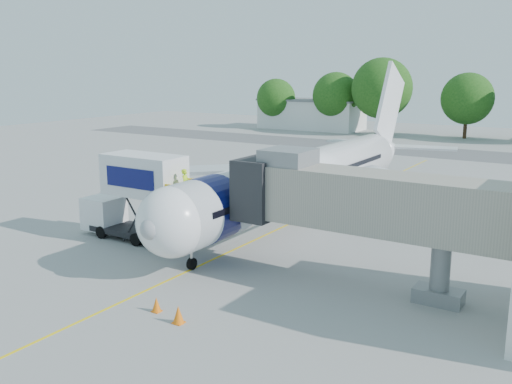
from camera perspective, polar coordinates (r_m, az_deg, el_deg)
The scene contains 14 objects.
ground at distance 38.80m, azimuth 2.36°, elevation -3.67°, with size 160.00×160.00×0.00m, color #989895.
guidance_line at distance 38.80m, azimuth 2.36°, elevation -3.66°, with size 0.15×70.00×0.01m, color yellow.
taxiway_strip at distance 77.39m, azimuth 18.12°, elevation 3.74°, with size 120.00×10.00×0.01m, color #59595B.
aircraft at distance 41.66m, azimuth 5.23°, elevation 1.56°, with size 34.17×37.73×11.35m.
jet_bridge at distance 28.19m, azimuth 9.43°, elevation -0.81°, with size 13.90×3.20×6.60m.
catering_hiloader at distance 36.35m, azimuth -11.81°, elevation -0.52°, with size 8.50×2.44×5.50m.
ground_tug at distance 24.78m, azimuth -14.15°, elevation -11.54°, with size 3.99×2.41×1.51m.
safety_cone_a at distance 25.00m, azimuth -7.77°, elevation -12.08°, with size 0.49×0.49×0.79m.
safety_cone_b at distance 26.26m, azimuth -9.93°, elevation -11.05°, with size 0.43×0.43×0.68m.
outbuilding_left at distance 103.75m, azimuth 5.55°, elevation 7.77°, with size 18.40×8.40×5.30m.
tree_a at distance 104.17m, azimuth 2.02°, elevation 9.35°, with size 6.98×6.98×8.90m.
tree_b at distance 99.44m, azimuth 7.98°, elevation 9.53°, with size 7.93×7.93×10.11m.
tree_c at distance 95.24m, azimuth 12.47°, elevation 10.10°, with size 9.74×9.74×12.42m.
tree_d at distance 94.23m, azimuth 20.38°, elevation 8.74°, with size 7.91×7.91×10.09m.
Camera 1 is at (18.55, -32.38, 10.63)m, focal length 40.00 mm.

